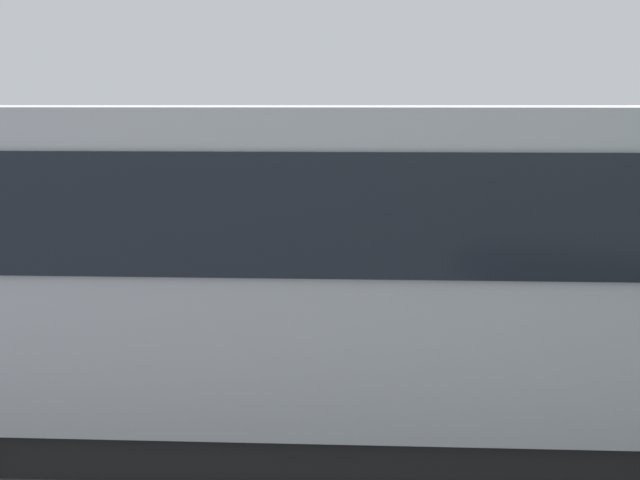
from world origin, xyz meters
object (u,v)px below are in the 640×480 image
spectator_far_left (500,268)px  spectator_left (429,270)px  spectator_centre (364,272)px  traffic_cone (373,266)px  stunt_motorcycle (240,221)px  spectator_right (289,270)px  parked_motorcycle_silver (637,316)px  tour_bus (379,272)px  spectator_far_right (228,260)px

spectator_far_left → spectator_left: size_ratio=0.99×
spectator_centre → traffic_cone: bearing=-94.3°
stunt_motorcycle → spectator_right: bearing=108.5°
spectator_centre → spectator_right: size_ratio=1.01×
parked_motorcycle_silver → spectator_centre: bearing=-2.6°
tour_bus → spectator_centre: size_ratio=6.54×
spectator_far_left → spectator_far_right: 3.82m
spectator_right → traffic_cone: spectator_right is taller
spectator_far_right → stunt_motorcycle: 3.46m
spectator_left → spectator_far_right: (2.81, -0.29, 0.05)m
stunt_motorcycle → spectator_left: bearing=130.5°
traffic_cone → spectator_left: bearing=101.4°
spectator_far_left → spectator_far_right: (3.82, -0.05, 0.06)m
spectator_right → parked_motorcycle_silver: spectator_right is taller
spectator_left → traffic_cone: spectator_left is taller
spectator_centre → spectator_right: 1.04m
tour_bus → spectator_right: (1.11, -2.51, -0.63)m
parked_motorcycle_silver → stunt_motorcycle: (5.93, -3.96, 0.56)m
spectator_right → tour_bus: bearing=113.8°
tour_bus → spectator_far_right: 3.50m
tour_bus → traffic_cone: (-0.18, -5.71, -1.34)m
parked_motorcycle_silver → stunt_motorcycle: 7.15m
spectator_far_left → spectator_left: (1.01, 0.23, 0.02)m
spectator_far_right → stunt_motorcycle: (0.37, -3.44, -0.03)m
stunt_motorcycle → traffic_cone: bearing=167.8°
tour_bus → stunt_motorcycle: 6.72m
spectator_far_right → spectator_centre: bearing=169.5°
spectator_left → traffic_cone: bearing=-78.6°
spectator_far_right → traffic_cone: (-2.17, -2.89, -0.77)m
spectator_left → traffic_cone: size_ratio=2.75×
spectator_centre → tour_bus: bearing=91.6°
tour_bus → stunt_motorcycle: bearing=-69.3°
tour_bus → traffic_cone: bearing=-91.8°
tour_bus → spectator_right: 2.81m
spectator_left → stunt_motorcycle: size_ratio=0.93×
traffic_cone → stunt_motorcycle: bearing=-12.2°
traffic_cone → spectator_right: bearing=68.2°
tour_bus → spectator_far_left: (-1.83, -2.77, -0.63)m
stunt_motorcycle → spectator_far_right: bearing=96.2°
spectator_far_left → traffic_cone: bearing=-60.6°
tour_bus → spectator_right: tour_bus is taller
spectator_far_right → parked_motorcycle_silver: bearing=174.7°
spectator_right → stunt_motorcycle: stunt_motorcycle is taller
spectator_far_right → spectator_left: bearing=174.2°
spectator_far_right → traffic_cone: size_ratio=2.86×
spectator_far_left → spectator_right: 2.95m
parked_motorcycle_silver → spectator_left: bearing=-4.8°
traffic_cone → parked_motorcycle_silver: bearing=134.9°
tour_bus → spectator_far_left: 3.38m
tour_bus → spectator_far_left: size_ratio=6.57×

